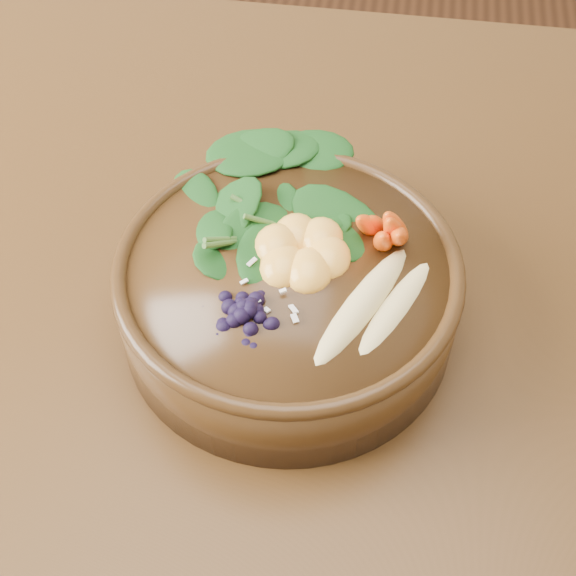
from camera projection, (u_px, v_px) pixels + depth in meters
The scene contains 9 objects.
ground at pixel (282, 529), 1.42m from camera, with size 4.00×4.00×0.00m, color #381E0F.
dining_table at pixel (279, 293), 0.92m from camera, with size 1.60×0.90×0.75m.
stoneware_bowl at pixel (288, 295), 0.74m from camera, with size 0.31×0.31×0.08m, color #3F2813.
kale_heap at pixel (283, 183), 0.74m from camera, with size 0.20×0.18×0.05m, color #184A18, non-canonical shape.
carrot_cluster at pixel (394, 199), 0.70m from camera, with size 0.06×0.06×0.09m, color #F34D12, non-canonical shape.
banana_halves at pixel (380, 294), 0.67m from camera, with size 0.12×0.16×0.03m.
mandarin_cluster at pixel (302, 239), 0.70m from camera, with size 0.09×0.10×0.03m, color #FFB33D, non-canonical shape.
blueberry_pile at pixel (248, 298), 0.66m from camera, with size 0.14×0.11×0.04m, color black, non-canonical shape.
coconut_flakes at pixel (276, 278), 0.69m from camera, with size 0.10×0.08×0.01m, color white, non-canonical shape.
Camera 1 is at (0.10, -0.57, 1.36)m, focal length 50.00 mm.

